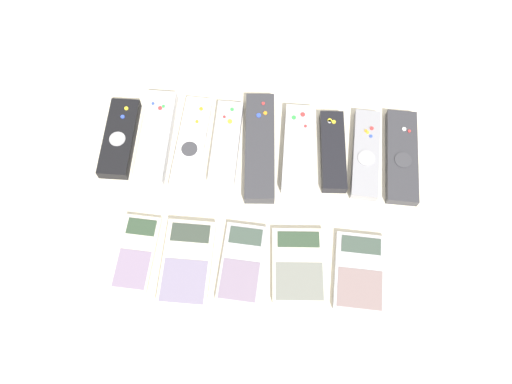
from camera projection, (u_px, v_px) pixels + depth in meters
The scene contains 15 objects.
ground_plane at pixel (254, 214), 0.88m from camera, with size 3.00×3.00×0.00m, color beige.
remote_0 at pixel (120, 138), 0.93m from camera, with size 0.06×0.16×0.02m.
remote_1 at pixel (156, 137), 0.92m from camera, with size 0.05×0.19×0.03m.
remote_2 at pixel (192, 144), 0.92m from camera, with size 0.06×0.19×0.02m.
remote_3 at pixel (226, 142), 0.92m from camera, with size 0.05×0.17×0.02m.
remote_4 at pixel (261, 147), 0.92m from camera, with size 0.07×0.22×0.03m.
remote_5 at pixel (298, 148), 0.92m from camera, with size 0.05×0.17×0.03m.
remote_6 at pixel (333, 151), 0.92m from camera, with size 0.05×0.16×0.02m.
remote_7 at pixel (366, 154), 0.91m from camera, with size 0.06×0.18×0.02m.
remote_8 at pixel (402, 156), 0.91m from camera, with size 0.06×0.19×0.02m.
calculator_0 at pixel (137, 253), 0.85m from camera, with size 0.07×0.13×0.01m.
calculator_1 at pixel (187, 262), 0.84m from camera, with size 0.08×0.15×0.02m.
calculator_2 at pixel (242, 263), 0.84m from camera, with size 0.08×0.14×0.01m.
calculator_3 at pixel (299, 265), 0.84m from camera, with size 0.10×0.13×0.02m.
calculator_4 at pixel (360, 272), 0.83m from camera, with size 0.09×0.13×0.02m.
Camera 1 is at (0.03, -0.31, 0.82)m, focal length 35.00 mm.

